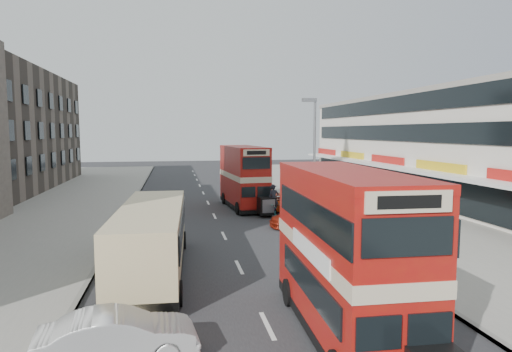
{
  "coord_description": "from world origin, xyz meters",
  "views": [
    {
      "loc": [
        -2.72,
        -10.84,
        5.92
      ],
      "look_at": [
        0.35,
        5.81,
        4.23
      ],
      "focal_mm": 31.32,
      "sensor_mm": 36.0,
      "label": 1
    }
  ],
  "objects": [
    {
      "name": "road_surface",
      "position": [
        0.0,
        20.0,
        0.01
      ],
      "size": [
        12.0,
        90.0,
        0.01
      ],
      "primitive_type": "cube",
      "color": "#28282B",
      "rests_on": "ground"
    },
    {
      "name": "pavement_right",
      "position": [
        12.0,
        20.0,
        0.07
      ],
      "size": [
        12.0,
        90.0,
        0.15
      ],
      "primitive_type": "cube",
      "color": "gray",
      "rests_on": "ground"
    },
    {
      "name": "pavement_left",
      "position": [
        -12.0,
        20.0,
        0.07
      ],
      "size": [
        12.0,
        90.0,
        0.15
      ],
      "primitive_type": "cube",
      "color": "gray",
      "rests_on": "ground"
    },
    {
      "name": "kerb_left",
      "position": [
        -6.1,
        20.0,
        0.07
      ],
      "size": [
        0.2,
        90.0,
        0.16
      ],
      "primitive_type": "cube",
      "color": "gray",
      "rests_on": "ground"
    },
    {
      "name": "kerb_right",
      "position": [
        6.1,
        20.0,
        0.07
      ],
      "size": [
        0.2,
        90.0,
        0.16
      ],
      "primitive_type": "cube",
      "color": "gray",
      "rests_on": "ground"
    },
    {
      "name": "commercial_row",
      "position": [
        19.95,
        22.0,
        4.7
      ],
      "size": [
        9.9,
        46.2,
        9.3
      ],
      "color": "beige",
      "rests_on": "ground"
    },
    {
      "name": "street_lamp",
      "position": [
        6.52,
        18.0,
        4.78
      ],
      "size": [
        1.0,
        0.2,
        8.12
      ],
      "color": "slate",
      "rests_on": "ground"
    },
    {
      "name": "bus_main",
      "position": [
        2.09,
        1.06,
        2.45
      ],
      "size": [
        2.56,
        8.52,
        4.66
      ],
      "rotation": [
        0.0,
        0.0,
        3.11
      ],
      "color": "black",
      "rests_on": "ground"
    },
    {
      "name": "bus_second",
      "position": [
        2.58,
        23.04,
        2.43
      ],
      "size": [
        3.01,
        8.46,
        4.62
      ],
      "rotation": [
        0.0,
        0.0,
        3.23
      ],
      "color": "black",
      "rests_on": "ground"
    },
    {
      "name": "coach",
      "position": [
        -3.69,
        7.87,
        1.55
      ],
      "size": [
        2.95,
        10.0,
        2.63
      ],
      "rotation": [
        0.0,
        0.0,
        -0.04
      ],
      "color": "black",
      "rests_on": "ground"
    },
    {
      "name": "car_left_front",
      "position": [
        -4.21,
        0.6,
        0.67
      ],
      "size": [
        4.18,
        1.91,
        1.33
      ],
      "primitive_type": "imported",
      "rotation": [
        0.0,
        0.0,
        1.7
      ],
      "color": "silver",
      "rests_on": "ground"
    },
    {
      "name": "car_right_a",
      "position": [
        5.19,
        15.35,
        0.64
      ],
      "size": [
        4.47,
        1.93,
        1.28
      ],
      "primitive_type": "imported",
      "rotation": [
        0.0,
        0.0,
        -1.6
      ],
      "color": "maroon",
      "rests_on": "ground"
    },
    {
      "name": "car_right_b",
      "position": [
        4.67,
        21.04,
        0.68
      ],
      "size": [
        5.02,
        2.55,
        1.36
      ],
      "primitive_type": "imported",
      "rotation": [
        0.0,
        0.0,
        -1.63
      ],
      "color": "#D14414",
      "rests_on": "ground"
    },
    {
      "name": "car_right_c",
      "position": [
        4.89,
        34.0,
        0.72
      ],
      "size": [
        4.25,
        1.77,
        1.44
      ],
      "primitive_type": "imported",
      "rotation": [
        0.0,
        0.0,
        -1.59
      ],
      "color": "teal",
      "rests_on": "ground"
    },
    {
      "name": "pedestrian_near",
      "position": [
        8.29,
        15.58,
        1.06
      ],
      "size": [
        0.81,
        0.73,
        1.82
      ],
      "primitive_type": "imported",
      "rotation": [
        0.0,
        0.0,
        3.67
      ],
      "color": "gray",
      "rests_on": "pavement_right"
    },
    {
      "name": "pedestrian_far",
      "position": [
        7.98,
        29.13,
        1.04
      ],
      "size": [
        1.1,
        0.61,
        1.77
      ],
      "primitive_type": "imported",
      "rotation": [
        0.0,
        0.0,
        -0.18
      ],
      "color": "gray",
      "rests_on": "pavement_right"
    },
    {
      "name": "cyclist",
      "position": [
        3.95,
        18.69,
        0.78
      ],
      "size": [
        0.76,
        1.94,
        2.31
      ],
      "rotation": [
        0.0,
        0.0,
        0.05
      ],
      "color": "gray",
      "rests_on": "ground"
    }
  ]
}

